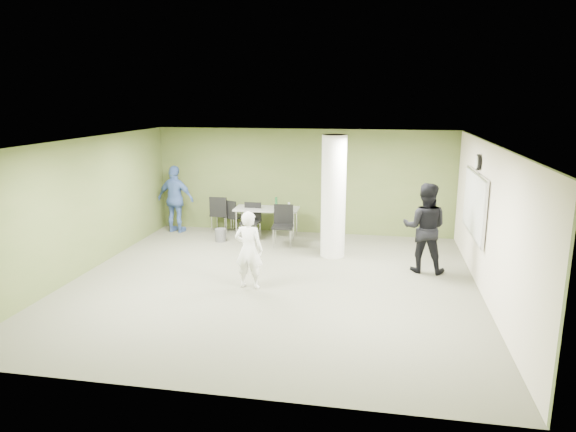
% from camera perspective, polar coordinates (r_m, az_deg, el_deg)
% --- Properties ---
extents(floor, '(8.00, 8.00, 0.00)m').
position_cam_1_polar(floor, '(10.32, -1.73, -7.40)').
color(floor, '#4F4F3E').
rests_on(floor, ground).
extents(ceiling, '(8.00, 8.00, 0.00)m').
position_cam_1_polar(ceiling, '(9.70, -1.84, 8.28)').
color(ceiling, white).
rests_on(ceiling, wall_back).
extents(wall_back, '(8.00, 2.80, 0.02)m').
position_cam_1_polar(wall_back, '(13.78, 1.71, 3.85)').
color(wall_back, '#4C5D2B').
rests_on(wall_back, floor).
extents(wall_left, '(0.02, 8.00, 2.80)m').
position_cam_1_polar(wall_left, '(11.43, -21.79, 0.99)').
color(wall_left, '#4C5D2B').
rests_on(wall_left, floor).
extents(wall_right_cream, '(0.02, 8.00, 2.80)m').
position_cam_1_polar(wall_right_cream, '(9.90, 21.49, -0.74)').
color(wall_right_cream, beige).
rests_on(wall_right_cream, floor).
extents(column, '(0.56, 0.56, 2.80)m').
position_cam_1_polar(column, '(11.71, 5.07, 2.15)').
color(column, silver).
rests_on(column, floor).
extents(whiteboard, '(0.05, 2.30, 1.30)m').
position_cam_1_polar(whiteboard, '(11.02, 19.99, 1.24)').
color(whiteboard, silver).
rests_on(whiteboard, wall_right_cream).
extents(wall_clock, '(0.06, 0.32, 0.32)m').
position_cam_1_polar(wall_clock, '(10.89, 20.34, 5.62)').
color(wall_clock, black).
rests_on(wall_clock, wall_right_cream).
extents(folding_table, '(1.68, 0.78, 1.04)m').
position_cam_1_polar(folding_table, '(13.40, -2.33, 0.69)').
color(folding_table, gray).
rests_on(folding_table, floor).
extents(wastebasket, '(0.29, 0.29, 0.33)m').
position_cam_1_polar(wastebasket, '(13.24, -7.51, -2.11)').
color(wastebasket, '#4C4C4C').
rests_on(wastebasket, floor).
extents(chair_back_left, '(0.52, 0.52, 1.01)m').
position_cam_1_polar(chair_back_left, '(14.01, -7.56, 0.52)').
color(chair_back_left, black).
rests_on(chair_back_left, floor).
extents(chair_back_right, '(0.59, 0.59, 0.91)m').
position_cam_1_polar(chair_back_right, '(13.94, -6.18, 0.25)').
color(chair_back_right, black).
rests_on(chair_back_right, floor).
extents(chair_table_left, '(0.49, 0.49, 0.94)m').
position_cam_1_polar(chair_table_left, '(13.34, -4.07, -0.22)').
color(chair_table_left, black).
rests_on(chair_table_left, floor).
extents(chair_table_right, '(0.54, 0.54, 1.01)m').
position_cam_1_polar(chair_table_right, '(12.70, -0.56, -0.67)').
color(chair_table_right, black).
rests_on(chair_table_right, floor).
extents(woman_white, '(0.58, 0.40, 1.52)m').
position_cam_1_polar(woman_white, '(9.85, -4.38, -3.77)').
color(woman_white, white).
rests_on(woman_white, floor).
extents(man_black, '(1.01, 0.83, 1.90)m').
position_cam_1_polar(man_black, '(11.08, 14.96, -1.28)').
color(man_black, black).
rests_on(man_black, floor).
extents(man_blue, '(1.13, 0.61, 1.82)m').
position_cam_1_polar(man_blue, '(14.21, -12.37, 1.83)').
color(man_blue, '#4160A2').
rests_on(man_blue, floor).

